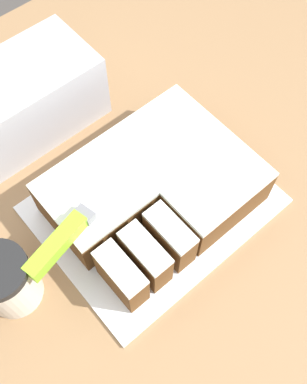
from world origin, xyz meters
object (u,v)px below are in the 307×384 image
at_px(coffee_cup, 6,281).
at_px(storage_box, 21,102).
at_px(knife, 77,223).
at_px(cake, 154,188).
at_px(cake_board, 154,204).

bearing_deg(coffee_cup, storage_box, 53.12).
height_order(knife, storage_box, storage_box).
distance_m(cake, coffee_cup, 0.25).
distance_m(knife, storage_box, 0.26).
relative_size(cake, coffee_cup, 2.78).
bearing_deg(knife, cake_board, -18.52).
height_order(cake_board, coffee_cup, coffee_cup).
relative_size(cake_board, cake, 1.20).
bearing_deg(cake, knife, 176.68).
relative_size(cake, storage_box, 1.12).
distance_m(cake, storage_box, 0.27).
height_order(cake_board, storage_box, storage_box).
height_order(cake_board, cake, cake).
bearing_deg(knife, coffee_cup, 161.40).
relative_size(cake_board, knife, 1.09).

